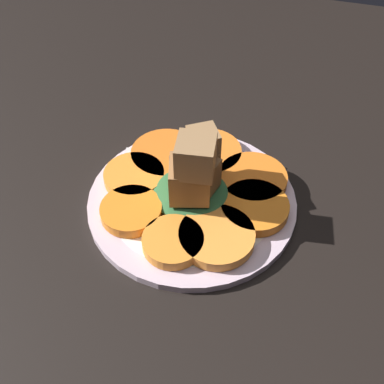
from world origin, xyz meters
TOP-DOWN VIEW (x-y plane):
  - table_slab at (0.00, 0.00)cm, footprint 120.00×120.00cm
  - plate at (0.00, 0.00)cm, footprint 25.01×25.01cm
  - carrot_slice_0 at (-4.39, 5.36)cm, footprint 8.44×8.44cm
  - carrot_slice_1 at (-7.56, 0.34)cm, footprint 7.96×7.96cm
  - carrot_slice_2 at (-6.40, -4.48)cm, footprint 8.46×8.46cm
  - carrot_slice_3 at (-0.02, -7.45)cm, footprint 8.56×8.56cm
  - carrot_slice_4 at (5.14, -5.64)cm, footprint 8.95×8.95cm
  - carrot_slice_5 at (7.67, -0.86)cm, footprint 7.46×7.46cm
  - carrot_slice_6 at (5.99, 4.51)cm, footprint 7.13×7.13cm
  - carrot_slice_7 at (0.00, 7.39)cm, footprint 6.78×6.78cm
  - center_pile at (-0.24, -0.05)cm, footprint 10.03×9.42cm
  - fork at (0.59, -6.82)cm, footprint 19.31×4.54cm

SIDE VIEW (x-z plane):
  - table_slab at x=0.00cm, z-range 0.00..2.00cm
  - plate at x=0.00cm, z-range 1.99..3.04cm
  - fork at x=0.59cm, z-range 3.10..3.50cm
  - carrot_slice_0 at x=-4.39cm, z-range 3.10..4.44cm
  - carrot_slice_1 at x=-7.56cm, z-range 3.10..4.44cm
  - carrot_slice_2 at x=-6.40cm, z-range 3.10..4.44cm
  - carrot_slice_3 at x=-0.02cm, z-range 3.10..4.44cm
  - carrot_slice_4 at x=5.14cm, z-range 3.10..4.44cm
  - carrot_slice_5 at x=7.67cm, z-range 3.10..4.44cm
  - carrot_slice_6 at x=5.99cm, z-range 3.10..4.44cm
  - carrot_slice_7 at x=0.00cm, z-range 3.10..4.44cm
  - center_pile at x=-0.24cm, z-range 1.79..11.75cm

